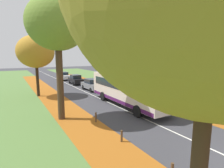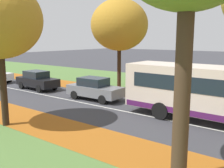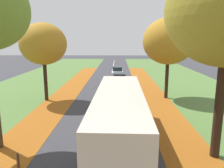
{
  "view_description": "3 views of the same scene",
  "coord_description": "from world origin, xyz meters",
  "px_view_note": "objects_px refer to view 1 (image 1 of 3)",
  "views": [
    {
      "loc": [
        -8.75,
        -2.56,
        4.77
      ],
      "look_at": [
        -0.24,
        11.79,
        2.13
      ],
      "focal_mm": 28.0,
      "sensor_mm": 36.0,
      "label": 1
    },
    {
      "loc": [
        -12.88,
        7.55,
        4.45
      ],
      "look_at": [
        -0.45,
        17.03,
        1.71
      ],
      "focal_mm": 42.0,
      "sensor_mm": 36.0,
      "label": 2
    },
    {
      "loc": [
        0.94,
        -0.24,
        5.74
      ],
      "look_at": [
        0.5,
        16.94,
        2.22
      ],
      "focal_mm": 35.0,
      "sensor_mm": 36.0,
      "label": 3
    }
  ],
  "objects_px": {
    "tree_left_mid": "(36,52)",
    "tree_right_near": "(173,34)",
    "tree_left_near": "(57,24)",
    "bollard_third": "(122,136)",
    "bus": "(127,88)",
    "tree_right_mid": "(115,51)",
    "car_white_third_in_line": "(64,76)",
    "car_black_following": "(76,79)",
    "bollard_fourth": "(96,117)",
    "car_grey_lead": "(92,85)"
  },
  "relations": [
    {
      "from": "car_grey_lead",
      "to": "bollard_fourth",
      "type": "bearing_deg",
      "value": -112.85
    },
    {
      "from": "car_white_third_in_line",
      "to": "bollard_third",
      "type": "bearing_deg",
      "value": -99.09
    },
    {
      "from": "tree_left_mid",
      "to": "car_white_third_in_line",
      "type": "xyz_separation_m",
      "value": [
        6.77,
        13.35,
        -4.5
      ]
    },
    {
      "from": "tree_right_mid",
      "to": "bus",
      "type": "height_order",
      "value": "tree_right_mid"
    },
    {
      "from": "tree_right_mid",
      "to": "bollard_third",
      "type": "xyz_separation_m",
      "value": [
        -9.36,
        -15.9,
        -5.22
      ]
    },
    {
      "from": "car_black_following",
      "to": "tree_left_near",
      "type": "bearing_deg",
      "value": -112.67
    },
    {
      "from": "bollard_third",
      "to": "bus",
      "type": "distance_m",
      "value": 7.65
    },
    {
      "from": "tree_left_mid",
      "to": "bus",
      "type": "xyz_separation_m",
      "value": [
        6.91,
        -8.8,
        -3.61
      ]
    },
    {
      "from": "tree_left_mid",
      "to": "bollard_third",
      "type": "bearing_deg",
      "value": -81.2
    },
    {
      "from": "bollard_third",
      "to": "car_grey_lead",
      "type": "xyz_separation_m",
      "value": [
        4.86,
        14.86,
        0.47
      ]
    },
    {
      "from": "tree_right_near",
      "to": "car_grey_lead",
      "type": "bearing_deg",
      "value": 114.28
    },
    {
      "from": "car_black_following",
      "to": "car_white_third_in_line",
      "type": "height_order",
      "value": "same"
    },
    {
      "from": "tree_right_near",
      "to": "bus",
      "type": "bearing_deg",
      "value": 166.5
    },
    {
      "from": "tree_right_mid",
      "to": "car_black_following",
      "type": "xyz_separation_m",
      "value": [
        -4.59,
        5.58,
        -4.75
      ]
    },
    {
      "from": "car_grey_lead",
      "to": "tree_left_mid",
      "type": "bearing_deg",
      "value": -179.0
    },
    {
      "from": "tree_right_mid",
      "to": "bollard_fourth",
      "type": "relative_size",
      "value": 10.68
    },
    {
      "from": "tree_left_near",
      "to": "bollard_third",
      "type": "relative_size",
      "value": 13.22
    },
    {
      "from": "bollard_fourth",
      "to": "tree_right_mid",
      "type": "bearing_deg",
      "value": 53.18
    },
    {
      "from": "tree_left_mid",
      "to": "bollard_fourth",
      "type": "relative_size",
      "value": 9.94
    },
    {
      "from": "tree_left_mid",
      "to": "tree_right_near",
      "type": "xyz_separation_m",
      "value": [
        11.68,
        -9.94,
        1.65
      ]
    },
    {
      "from": "tree_left_near",
      "to": "car_grey_lead",
      "type": "height_order",
      "value": "tree_left_near"
    },
    {
      "from": "tree_right_near",
      "to": "bollard_fourth",
      "type": "relative_size",
      "value": 13.03
    },
    {
      "from": "tree_left_mid",
      "to": "bollard_fourth",
      "type": "height_order",
      "value": "tree_left_mid"
    },
    {
      "from": "tree_right_mid",
      "to": "car_grey_lead",
      "type": "bearing_deg",
      "value": -167.0
    },
    {
      "from": "tree_left_near",
      "to": "car_grey_lead",
      "type": "relative_size",
      "value": 2.14
    },
    {
      "from": "tree_right_near",
      "to": "tree_left_mid",
      "type": "bearing_deg",
      "value": 139.59
    },
    {
      "from": "tree_right_mid",
      "to": "car_white_third_in_line",
      "type": "distance_m",
      "value": 13.96
    },
    {
      "from": "bus",
      "to": "tree_right_mid",
      "type": "bearing_deg",
      "value": 64.57
    },
    {
      "from": "tree_left_near",
      "to": "bollard_third",
      "type": "xyz_separation_m",
      "value": [
        1.93,
        -5.43,
        -6.7
      ]
    },
    {
      "from": "tree_right_near",
      "to": "bollard_fourth",
      "type": "bearing_deg",
      "value": -171.95
    },
    {
      "from": "tree_right_near",
      "to": "tree_right_mid",
      "type": "relative_size",
      "value": 1.22
    },
    {
      "from": "tree_right_mid",
      "to": "bus",
      "type": "bearing_deg",
      "value": -115.43
    },
    {
      "from": "tree_right_mid",
      "to": "bus",
      "type": "distance_m",
      "value": 11.69
    },
    {
      "from": "bollard_fourth",
      "to": "car_black_following",
      "type": "relative_size",
      "value": 0.17
    },
    {
      "from": "tree_left_near",
      "to": "bus",
      "type": "bearing_deg",
      "value": 4.46
    },
    {
      "from": "bollard_fourth",
      "to": "car_grey_lead",
      "type": "height_order",
      "value": "car_grey_lead"
    },
    {
      "from": "bollard_third",
      "to": "car_black_following",
      "type": "height_order",
      "value": "car_black_following"
    },
    {
      "from": "car_white_third_in_line",
      "to": "car_grey_lead",
      "type": "bearing_deg",
      "value": -88.43
    },
    {
      "from": "tree_right_near",
      "to": "tree_right_mid",
      "type": "height_order",
      "value": "tree_right_near"
    },
    {
      "from": "car_white_third_in_line",
      "to": "tree_left_near",
      "type": "bearing_deg",
      "value": -105.83
    },
    {
      "from": "tree_left_near",
      "to": "tree_right_mid",
      "type": "bearing_deg",
      "value": 42.84
    },
    {
      "from": "tree_right_mid",
      "to": "bollard_fourth",
      "type": "xyz_separation_m",
      "value": [
        -9.3,
        -12.43,
        -5.2
      ]
    },
    {
      "from": "car_black_following",
      "to": "bollard_third",
      "type": "bearing_deg",
      "value": -102.53
    },
    {
      "from": "tree_left_near",
      "to": "bus",
      "type": "xyz_separation_m",
      "value": [
        6.56,
        0.51,
        -5.35
      ]
    },
    {
      "from": "car_black_following",
      "to": "tree_right_mid",
      "type": "bearing_deg",
      "value": -50.58
    },
    {
      "from": "car_grey_lead",
      "to": "tree_right_mid",
      "type": "bearing_deg",
      "value": 13.0
    },
    {
      "from": "bollard_third",
      "to": "bus",
      "type": "relative_size",
      "value": 0.07
    },
    {
      "from": "bollard_third",
      "to": "car_white_third_in_line",
      "type": "bearing_deg",
      "value": 80.91
    },
    {
      "from": "tree_left_near",
      "to": "bollard_fourth",
      "type": "distance_m",
      "value": 7.24
    },
    {
      "from": "bollard_third",
      "to": "car_white_third_in_line",
      "type": "relative_size",
      "value": 0.16
    }
  ]
}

